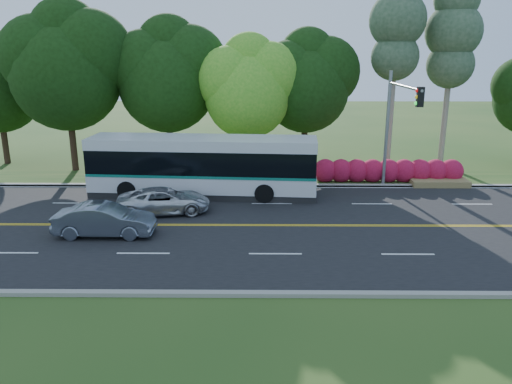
{
  "coord_description": "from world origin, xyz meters",
  "views": [
    {
      "loc": [
        -1.13,
        -22.69,
        8.19
      ],
      "look_at": [
        -1.35,
        2.0,
        1.11
      ],
      "focal_mm": 35.0,
      "sensor_mm": 36.0,
      "label": 1
    }
  ],
  "objects_px": {
    "traffic_signal": "(396,115)",
    "sedan": "(105,220)",
    "transit_bus": "(203,167)",
    "suv": "(164,201)"
  },
  "relations": [
    {
      "from": "transit_bus",
      "to": "sedan",
      "type": "distance_m",
      "value": 7.66
    },
    {
      "from": "transit_bus",
      "to": "sedan",
      "type": "xyz_separation_m",
      "value": [
        -3.73,
        -6.62,
        -0.94
      ]
    },
    {
      "from": "traffic_signal",
      "to": "sedan",
      "type": "xyz_separation_m",
      "value": [
        -14.67,
        -6.83,
        -3.91
      ]
    },
    {
      "from": "sedan",
      "to": "suv",
      "type": "height_order",
      "value": "sedan"
    },
    {
      "from": "traffic_signal",
      "to": "transit_bus",
      "type": "bearing_deg",
      "value": -178.91
    },
    {
      "from": "traffic_signal",
      "to": "transit_bus",
      "type": "relative_size",
      "value": 0.54
    },
    {
      "from": "sedan",
      "to": "suv",
      "type": "bearing_deg",
      "value": -32.39
    },
    {
      "from": "sedan",
      "to": "traffic_signal",
      "type": "bearing_deg",
      "value": -65.28
    },
    {
      "from": "traffic_signal",
      "to": "sedan",
      "type": "distance_m",
      "value": 16.65
    },
    {
      "from": "traffic_signal",
      "to": "sedan",
      "type": "bearing_deg",
      "value": -155.04
    }
  ]
}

